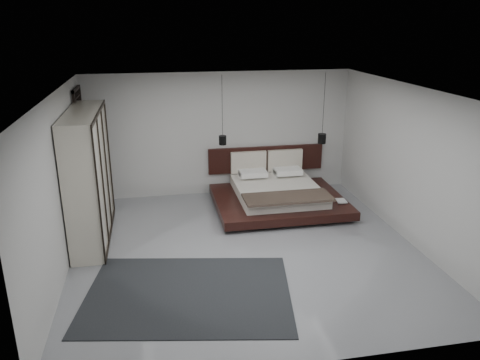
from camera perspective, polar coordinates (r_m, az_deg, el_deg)
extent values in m
plane|color=gray|center=(8.40, 0.78, -8.47)|extent=(6.00, 6.00, 0.00)
plane|color=white|center=(7.53, 0.88, 10.80)|extent=(6.00, 6.00, 0.00)
plane|color=#B8B8B5|center=(10.70, -2.42, 5.60)|extent=(6.00, 0.00, 6.00)
plane|color=#B8B8B5|center=(5.18, 7.60, -9.67)|extent=(6.00, 0.00, 6.00)
plane|color=#B8B8B5|center=(7.85, -21.16, -0.70)|extent=(0.00, 6.00, 6.00)
plane|color=#B8B8B5|center=(8.93, 20.05, 1.73)|extent=(0.00, 6.00, 6.00)
cube|color=black|center=(10.19, -18.60, 3.35)|extent=(0.05, 0.90, 2.60)
cube|color=black|center=(10.16, 4.74, -3.25)|extent=(2.14, 1.75, 0.08)
cube|color=black|center=(10.11, 4.76, -2.59)|extent=(2.73, 2.24, 0.18)
cube|color=silver|center=(10.16, 4.60, -1.31)|extent=(1.75, 1.95, 0.21)
cube|color=black|center=(9.43, 5.83, -2.13)|extent=(1.77, 0.68, 0.05)
cube|color=white|center=(10.70, 1.45, 0.76)|extent=(0.60, 0.39, 0.12)
cube|color=white|center=(10.89, 5.67, 1.00)|extent=(0.60, 0.39, 0.12)
cube|color=white|center=(10.55, 1.61, 0.84)|extent=(0.60, 0.39, 0.12)
cube|color=white|center=(10.75, 5.88, 1.09)|extent=(0.60, 0.39, 0.12)
cube|color=black|center=(11.03, 3.18, 2.60)|extent=(2.73, 0.08, 0.60)
cube|color=beige|center=(10.86, 1.04, 2.19)|extent=(0.83, 0.10, 0.50)
cube|color=beige|center=(11.06, 5.50, 2.43)|extent=(0.83, 0.10, 0.50)
imported|color=#99724C|center=(10.00, 11.73, -2.57)|extent=(0.24, 0.29, 0.02)
imported|color=#99724C|center=(9.96, 11.69, -2.52)|extent=(0.21, 0.28, 0.02)
cylinder|color=black|center=(9.89, -2.19, 9.01)|extent=(0.01, 0.01, 1.28)
cylinder|color=black|center=(10.05, -2.13, 4.87)|extent=(0.16, 0.16, 0.20)
cylinder|color=#FFE0B2|center=(10.07, -2.13, 4.41)|extent=(0.12, 0.12, 0.01)
cylinder|color=black|center=(10.47, 10.20, 9.12)|extent=(0.01, 0.01, 1.33)
cylinder|color=black|center=(10.62, 9.95, 5.00)|extent=(0.18, 0.18, 0.22)
cylinder|color=#FFE0B2|center=(10.65, 9.93, 4.51)|extent=(0.13, 0.13, 0.01)
cube|color=beige|center=(8.89, -17.97, 0.44)|extent=(0.55, 2.37, 2.37)
cube|color=black|center=(8.58, -16.85, 7.90)|extent=(0.03, 2.37, 0.06)
cube|color=black|center=(9.27, -15.50, -6.23)|extent=(0.03, 2.37, 0.06)
cube|color=black|center=(7.74, -16.83, -2.16)|extent=(0.03, 0.05, 2.37)
cube|color=black|center=(8.48, -16.35, -0.27)|extent=(0.03, 0.05, 2.37)
cube|color=black|center=(9.23, -15.95, 1.32)|extent=(0.03, 0.05, 2.37)
cube|color=black|center=(9.99, -15.61, 2.67)|extent=(0.03, 0.05, 2.37)
cube|color=black|center=(7.21, -6.30, -13.58)|extent=(3.35, 2.66, 0.01)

